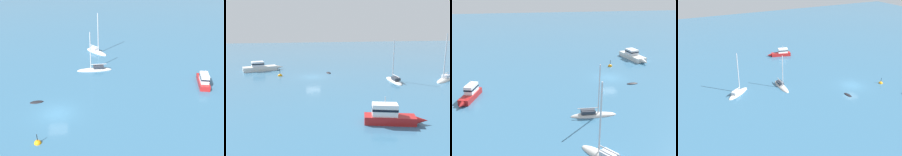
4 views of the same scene
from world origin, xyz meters
TOP-DOWN VIEW (x-y plane):
  - ground_plane at (0.00, 0.00)m, footprint 160.00×160.00m
  - sailboat at (-13.25, 5.75)m, footprint 1.42×5.98m
  - sailboat_1 at (-21.99, 6.58)m, footprint 5.23×4.60m
  - powerboat_1 at (-6.04, 22.26)m, footprint 6.23×2.66m
  - rib at (-3.26, -2.97)m, footprint 1.02×1.99m
  - channel_buoy at (5.98, -1.80)m, footprint 0.81×0.81m

SIDE VIEW (x-z plane):
  - ground_plane at x=0.00m, z-range 0.00..0.00m
  - rib at x=-3.26m, z-range -0.17..0.17m
  - channel_buoy at x=5.98m, z-range -0.80..0.82m
  - sailboat at x=-13.25m, z-range -3.50..3.78m
  - sailboat_1 at x=-21.99m, z-range -4.01..4.39m
  - powerboat_1 at x=-6.04m, z-range -0.56..2.15m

